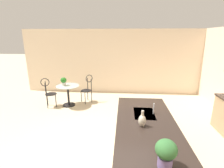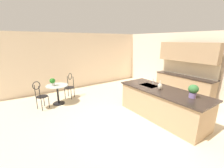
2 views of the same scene
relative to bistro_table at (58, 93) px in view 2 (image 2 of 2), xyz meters
The scene contains 13 objects.
ground_plane 3.06m from the bistro_table, 30.27° to the left, with size 40.00×40.00×0.00m, color beige.
wall_back 5.88m from the bistro_table, 63.24° to the left, with size 9.00×0.12×2.70m, color beige.
wall_left_window 2.42m from the bistro_table, 137.13° to the left, with size 0.12×7.80×2.70m, color beige.
kitchen_island 3.76m from the bistro_table, 39.20° to the left, with size 2.80×1.06×0.92m.
back_counter_run 5.23m from the bistro_table, 64.92° to the left, with size 2.44×0.64×1.52m.
upper_cabinet_run 5.40m from the bistro_table, 64.79° to the left, with size 2.40×0.36×0.76m.
bistro_table is the anchor object (origin of this frame).
chair_near_window 0.73m from the bistro_table, 122.19° to the left, with size 0.54×0.54×1.04m.
chair_by_island 0.66m from the bistro_table, 76.47° to the right, with size 0.50×0.52×1.04m.
sink_faucet 3.53m from the bistro_table, 47.23° to the left, with size 0.02×0.02×0.22m, color #B2B5BA.
potted_plant_on_table 0.48m from the bistro_table, 98.92° to the right, with size 0.20×0.20×0.29m.
potted_plant_counter_far 4.55m from the bistro_table, 33.13° to the left, with size 0.25×0.25×0.35m.
vase_on_counter 3.71m from the bistro_table, 38.54° to the left, with size 0.13×0.13×0.29m.
Camera 2 is at (2.99, -2.88, 2.37)m, focal length 24.15 mm.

